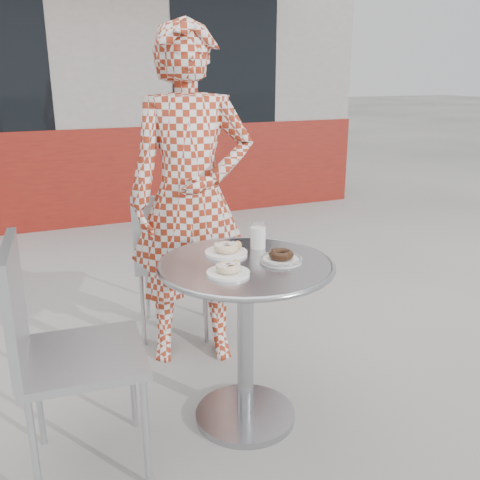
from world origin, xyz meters
name	(u,v)px	position (x,y,z in m)	size (l,w,h in m)	color
ground	(242,413)	(0.00, 0.00, 0.00)	(60.00, 60.00, 0.00)	#A8A5A0
storefront	(69,77)	(0.00, 5.56, 1.49)	(6.02, 4.55, 3.00)	gray
bistro_table	(246,303)	(0.00, -0.04, 0.58)	(0.76, 0.76, 0.77)	#B2B2B7
chair_far	(175,289)	(-0.03, 0.94, 0.28)	(0.54, 0.54, 0.90)	#ADB0B5
chair_left	(84,401)	(-0.71, -0.07, 0.30)	(0.50, 0.50, 0.96)	#ADB0B5
seated_person	(191,199)	(-0.01, 0.64, 0.90)	(0.65, 0.43, 1.79)	maroon
plate_far	(227,250)	(-0.03, 0.10, 0.78)	(0.19, 0.19, 0.05)	white
plate_near	(229,270)	(-0.12, -0.13, 0.78)	(0.17, 0.17, 0.05)	white
plate_checker	(281,258)	(0.14, -0.08, 0.78)	(0.18, 0.18, 0.05)	white
milk_cup	(258,236)	(0.13, 0.12, 0.82)	(0.07, 0.07, 0.12)	white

